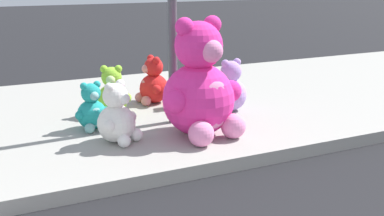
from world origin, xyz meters
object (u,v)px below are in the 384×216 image
at_px(plush_white, 118,118).
at_px(plush_teal, 92,110).
at_px(plush_tan, 185,91).
at_px(plush_lavender, 230,90).
at_px(plush_pink_large, 201,89).
at_px(plush_red, 153,84).
at_px(plush_lime, 112,95).

height_order(plush_white, plush_teal, plush_white).
height_order(plush_tan, plush_teal, plush_teal).
distance_m(plush_lavender, plush_tan, 0.63).
xyz_separation_m(plush_white, plush_teal, (-0.14, 0.57, -0.04)).
relative_size(plush_pink_large, plush_white, 1.97).
relative_size(plush_white, plush_tan, 1.26).
height_order(plush_pink_large, plush_white, plush_pink_large).
height_order(plush_white, plush_red, plush_white).
relative_size(plush_pink_large, plush_tan, 2.49).
bearing_deg(plush_white, plush_lavender, 18.92).
bearing_deg(plush_lime, plush_white, -103.07).
height_order(plush_pink_large, plush_teal, plush_pink_large).
distance_m(plush_pink_large, plush_lime, 1.44).
bearing_deg(plush_teal, plush_pink_large, -34.72).
bearing_deg(plush_white, plush_pink_large, -10.50).
xyz_separation_m(plush_white, plush_tan, (1.28, 1.02, -0.06)).
xyz_separation_m(plush_lime, plush_red, (0.69, 0.33, 0.01)).
height_order(plush_lime, plush_red, plush_red).
height_order(plush_lime, plush_teal, plush_lime).
xyz_separation_m(plush_pink_large, plush_lavender, (0.82, 0.77, -0.26)).
height_order(plush_lavender, plush_tan, plush_lavender).
xyz_separation_m(plush_tan, plush_teal, (-1.42, -0.45, 0.01)).
bearing_deg(plush_tan, plush_red, 132.56).
xyz_separation_m(plush_white, plush_red, (0.94, 1.40, -0.00)).
distance_m(plush_pink_large, plush_red, 1.59).
height_order(plush_tan, plush_red, plush_red).
bearing_deg(plush_lavender, plush_tan, 137.52).
distance_m(plush_lime, plush_white, 1.10).
height_order(plush_lime, plush_tan, plush_lime).
distance_m(plush_white, plush_tan, 1.64).
bearing_deg(plush_tan, plush_pink_large, -106.60).
bearing_deg(plush_lavender, plush_teal, -179.06).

